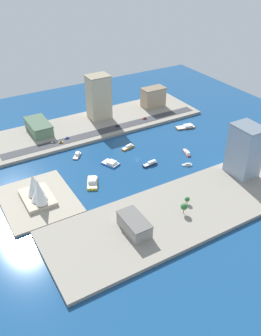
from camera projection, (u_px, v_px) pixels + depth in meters
ground_plane at (137, 159)px, 343.19m from camera, size 440.00×440.00×0.00m
quay_west at (193, 206)px, 280.91m from camera, size 70.00×240.00×2.89m
quay_east at (98, 124)px, 403.89m from camera, size 70.00×240.00×2.89m
peninsula_point at (38, 200)px, 288.23m from camera, size 66.44×55.98×2.00m
road_strip at (107, 130)px, 387.50m from camera, size 12.94×228.00×0.15m
barge_flat_brown at (186, 127)px, 398.23m from camera, size 12.88×22.97×3.35m
water_taxi_orange at (128, 147)px, 359.69m from camera, size 7.97×15.66×3.40m
patrol_launch_navy at (150, 164)px, 333.18m from camera, size 5.24×16.06×3.80m
catamaran_blue at (111, 163)px, 334.21m from camera, size 18.28×15.09×3.57m
yacht_sleek_gray at (77, 155)px, 346.54m from camera, size 13.17×12.42×3.77m
tugboat_red at (187, 153)px, 350.71m from camera, size 15.03×7.95×3.32m
sailboat_small_white at (187, 165)px, 332.61m from camera, size 6.44×9.57×12.72m
ferry_yellow_fast at (92, 182)px, 307.47m from camera, size 20.56×15.94×5.07m
carpark_squat_concrete at (134, 224)px, 252.99m from camera, size 28.07×14.72×10.76m
tower_tall_glass at (245, 150)px, 305.18m from camera, size 26.24×20.66×46.18m
office_block_beige at (99, 97)px, 401.87m from camera, size 19.87×25.16×49.81m
apartment_midrise_tan at (153, 97)px, 436.72m from camera, size 16.85×28.61×23.28m
terminal_long_green at (39, 127)px, 382.10m from camera, size 40.27×20.85×11.50m
taxi_yellow_cab at (61, 142)px, 363.19m from camera, size 1.94×4.69×1.48m
pickup_red at (145, 118)px, 410.67m from camera, size 2.01×4.86×1.67m
sedan_silver at (54, 142)px, 363.71m from camera, size 1.90×5.10×1.61m
hatchback_blue at (67, 138)px, 370.91m from camera, size 2.07×4.79×1.52m
suv_black at (117, 126)px, 394.66m from camera, size 2.03×4.40×1.61m
traffic_light_waterfront at (146, 120)px, 398.98m from camera, size 0.36×0.36×6.50m
opera_landmark at (37, 191)px, 282.36m from camera, size 32.80×23.18×24.10m
park_tree_cluster at (185, 204)px, 271.61m from camera, size 12.73×14.20×8.98m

